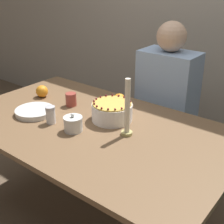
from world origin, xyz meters
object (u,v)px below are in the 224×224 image
(cake, at_px, (112,111))
(sugar_shaker, at_px, (51,115))
(sugar_bowl, at_px, (73,124))
(person_man_blue_shirt, at_px, (165,120))
(candle, at_px, (127,112))

(cake, relative_size, sugar_shaker, 2.31)
(sugar_bowl, relative_size, sugar_shaker, 1.04)
(cake, distance_m, person_man_blue_shirt, 0.62)
(sugar_bowl, bearing_deg, person_man_blue_shirt, 80.11)
(cake, xyz_separation_m, candle, (0.18, -0.09, 0.08))
(sugar_bowl, relative_size, candle, 0.34)
(cake, bearing_deg, sugar_bowl, -108.74)
(sugar_shaker, xyz_separation_m, person_man_blue_shirt, (0.31, 0.82, -0.25))
(cake, height_order, candle, candle)
(cake, height_order, sugar_shaker, cake)
(sugar_shaker, distance_m, candle, 0.46)
(cake, bearing_deg, candle, -28.09)
(candle, bearing_deg, sugar_bowl, -150.21)
(sugar_bowl, relative_size, person_man_blue_shirt, 0.09)
(sugar_bowl, bearing_deg, sugar_shaker, -176.25)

